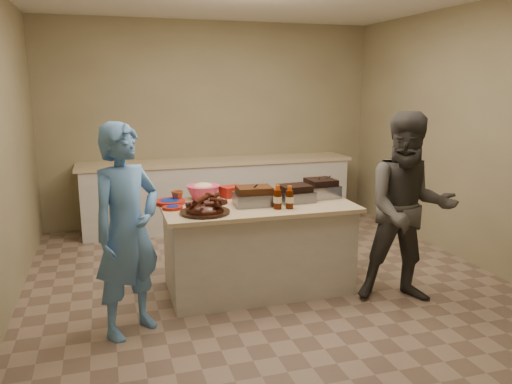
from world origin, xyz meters
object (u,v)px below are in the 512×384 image
object	(u,v)px
coleslaw_bowl	(203,199)
bbq_bottle_b	(289,208)
island	(258,288)
rib_platter	(205,213)
roasting_pan	(320,197)
mustard_bottle	(237,199)
guest_blue	(133,331)
guest_gray	(403,299)
bbq_bottle_a	(278,209)
plastic_cup	(178,202)

from	to	relation	value
coleslaw_bowl	bbq_bottle_b	size ratio (longest dim) A/B	1.58
island	rib_platter	xyz separation A→B (m)	(-0.52, -0.19, 0.82)
island	roasting_pan	bearing A→B (deg)	9.30
bbq_bottle_b	mustard_bottle	distance (m)	0.60
guest_blue	guest_gray	world-z (taller)	guest_gray
bbq_bottle_a	guest_gray	bearing A→B (deg)	-20.41
roasting_pan	coleslaw_bowl	xyz separation A→B (m)	(-1.10, 0.26, 0.00)
roasting_pan	plastic_cup	bearing A→B (deg)	168.73
mustard_bottle	guest_gray	size ratio (longest dim) A/B	0.07
island	guest_blue	distance (m)	1.28
island	rib_platter	size ratio (longest dim) A/B	4.07
island	bbq_bottle_b	xyz separation A→B (m)	(0.21, -0.25, 0.82)
rib_platter	guest_blue	size ratio (longest dim) A/B	0.26
coleslaw_bowl	guest_gray	size ratio (longest dim) A/B	0.19
roasting_pan	guest_gray	xyz separation A→B (m)	(0.50, -0.72, -0.82)
mustard_bottle	guest_gray	bearing A→B (deg)	-33.52
mustard_bottle	guest_gray	world-z (taller)	mustard_bottle
island	roasting_pan	distance (m)	1.06
rib_platter	bbq_bottle_b	world-z (taller)	bbq_bottle_b
plastic_cup	guest_blue	size ratio (longest dim) A/B	0.07
island	guest_gray	world-z (taller)	island
guest_blue	guest_gray	size ratio (longest dim) A/B	0.97
island	coleslaw_bowl	world-z (taller)	coleslaw_bowl
mustard_bottle	plastic_cup	size ratio (longest dim) A/B	1.02
plastic_cup	guest_gray	size ratio (longest dim) A/B	0.07
guest_blue	plastic_cup	bearing A→B (deg)	22.88
plastic_cup	guest_blue	xyz separation A→B (m)	(-0.49, -0.81, -0.82)
bbq_bottle_b	guest_blue	xyz separation A→B (m)	(-1.39, -0.26, -0.82)
bbq_bottle_b	bbq_bottle_a	bearing A→B (deg)	169.68
rib_platter	plastic_cup	size ratio (longest dim) A/B	3.90
roasting_pan	bbq_bottle_b	bearing A→B (deg)	-145.29
roasting_pan	guest_gray	distance (m)	1.20
plastic_cup	guest_blue	world-z (taller)	plastic_cup
guest_blue	island	bearing A→B (deg)	-12.33
rib_platter	guest_blue	bearing A→B (deg)	-154.03
rib_platter	island	bearing A→B (deg)	20.14
coleslaw_bowl	bbq_bottle_b	world-z (taller)	coleslaw_bowl
plastic_cup	guest_blue	bearing A→B (deg)	-121.35
bbq_bottle_b	rib_platter	bearing A→B (deg)	175.75
bbq_bottle_a	guest_blue	world-z (taller)	bbq_bottle_a
bbq_bottle_b	guest_blue	world-z (taller)	bbq_bottle_b
bbq_bottle_b	plastic_cup	xyz separation A→B (m)	(-0.90, 0.55, 0.00)
bbq_bottle_b	guest_blue	distance (m)	1.63
roasting_pan	guest_blue	xyz separation A→B (m)	(-1.85, -0.61, -0.82)
bbq_bottle_b	guest_blue	bearing A→B (deg)	-169.28
plastic_cup	bbq_bottle_a	bearing A→B (deg)	-33.68
rib_platter	coleslaw_bowl	world-z (taller)	coleslaw_bowl
rib_platter	plastic_cup	world-z (taller)	rib_platter
guest_gray	plastic_cup	bearing A→B (deg)	173.02
plastic_cup	guest_gray	distance (m)	2.22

